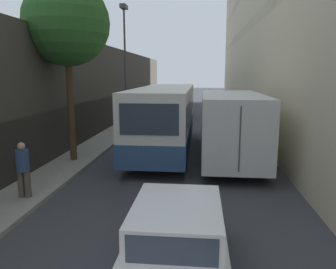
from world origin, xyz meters
name	(u,v)px	position (x,y,z in m)	size (l,w,h in m)	color
ground_plane	(181,148)	(0.00, 15.00, 0.00)	(150.00, 150.00, 0.00)	#38383D
sidewalk_left	(98,145)	(-4.41, 15.00, 0.07)	(1.69, 60.00, 0.14)	gray
building_left_shopfront	(59,97)	(-6.36, 15.00, 2.54)	(2.40, 60.00, 5.60)	#423D38
car_hatchback	(176,244)	(0.57, 4.04, 0.73)	(1.80, 3.95, 1.46)	silver
bus	(165,117)	(-0.77, 14.43, 1.64)	(2.50, 10.10, 3.10)	silver
box_truck	(229,123)	(2.23, 13.11, 1.59)	(2.41, 8.60, 2.94)	silver
panel_van	(177,104)	(-1.16, 27.31, 1.11)	(1.96, 4.78, 1.99)	#BCBCC1
pedestrian	(23,168)	(-4.19, 7.38, 1.03)	(0.39, 0.37, 1.66)	brown
street_lamp	(125,47)	(-3.82, 19.23, 5.40)	(0.36, 0.80, 7.75)	#38383D
street_tree_left	(67,24)	(-4.41, 11.75, 5.71)	(3.42, 3.42, 7.31)	#4C3823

